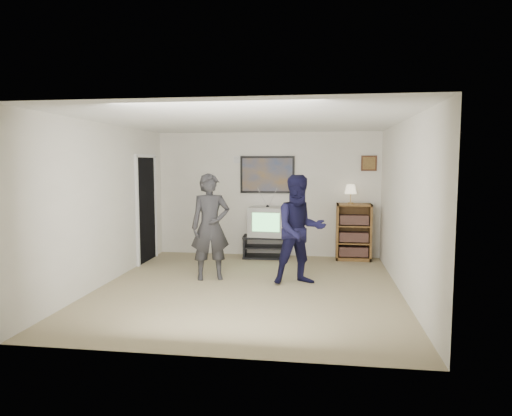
% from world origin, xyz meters
% --- Properties ---
extents(room_shell, '(4.51, 5.00, 2.51)m').
position_xyz_m(room_shell, '(0.00, 0.35, 1.25)').
color(room_shell, '#8F7F5A').
rests_on(room_shell, ground).
extents(media_stand, '(0.91, 0.54, 0.44)m').
position_xyz_m(media_stand, '(-0.01, 2.23, 0.22)').
color(media_stand, black).
rests_on(media_stand, room_shell).
extents(crt_television, '(0.74, 0.65, 0.58)m').
position_xyz_m(crt_television, '(0.04, 2.23, 0.73)').
color(crt_television, '#A2A29D').
rests_on(crt_television, media_stand).
extents(bookshelf, '(0.67, 0.38, 1.10)m').
position_xyz_m(bookshelf, '(1.72, 2.28, 0.55)').
color(bookshelf, brown).
rests_on(bookshelf, room_shell).
extents(table_lamp, '(0.23, 0.23, 0.37)m').
position_xyz_m(table_lamp, '(1.65, 2.32, 1.29)').
color(table_lamp, '#FDEBC0').
rests_on(table_lamp, bookshelf).
extents(person_tall, '(0.73, 0.60, 1.72)m').
position_xyz_m(person_tall, '(-0.69, 0.44, 0.86)').
color(person_tall, '#28282A').
rests_on(person_tall, room_shell).
extents(person_short, '(1.00, 0.88, 1.71)m').
position_xyz_m(person_short, '(0.76, 0.35, 0.85)').
color(person_short, black).
rests_on(person_short, room_shell).
extents(controller_left, '(0.08, 0.13, 0.04)m').
position_xyz_m(controller_left, '(-0.73, 0.63, 1.11)').
color(controller_left, white).
rests_on(controller_left, person_tall).
extents(controller_right, '(0.04, 0.12, 0.03)m').
position_xyz_m(controller_right, '(0.77, 0.59, 1.05)').
color(controller_right, white).
rests_on(controller_right, person_short).
extents(poster, '(1.10, 0.03, 0.75)m').
position_xyz_m(poster, '(0.00, 2.48, 1.65)').
color(poster, black).
rests_on(poster, room_shell).
extents(air_vent, '(0.28, 0.02, 0.14)m').
position_xyz_m(air_vent, '(-0.55, 2.48, 1.95)').
color(air_vent, white).
rests_on(air_vent, room_shell).
extents(small_picture, '(0.30, 0.03, 0.30)m').
position_xyz_m(small_picture, '(2.00, 2.48, 1.88)').
color(small_picture, '#3C2013').
rests_on(small_picture, room_shell).
extents(doorway, '(0.03, 0.85, 2.00)m').
position_xyz_m(doorway, '(-2.23, 1.60, 1.00)').
color(doorway, black).
rests_on(doorway, room_shell).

